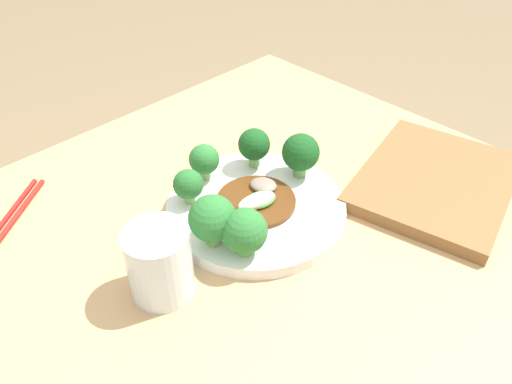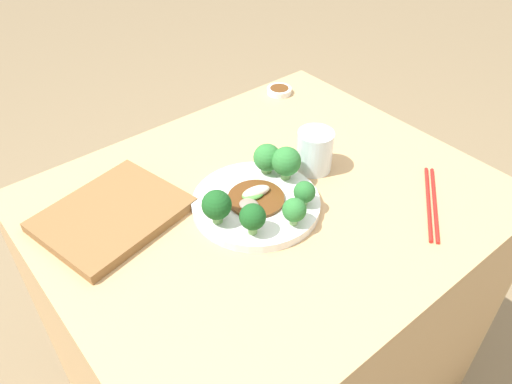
# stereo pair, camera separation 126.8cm
# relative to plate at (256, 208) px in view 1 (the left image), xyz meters

# --- Properties ---
(table) EXTENTS (0.88, 0.73, 0.72)m
(table) POSITION_rel_plate_xyz_m (0.04, 0.01, -0.37)
(table) COLOR tan
(table) RESTS_ON ground_plane
(plate) EXTENTS (0.25, 0.25, 0.02)m
(plate) POSITION_rel_plate_xyz_m (0.00, 0.00, 0.00)
(plate) COLOR white
(plate) RESTS_ON table
(broccoli_east) EXTENTS (0.06, 0.06, 0.07)m
(broccoli_east) POSITION_rel_plate_xyz_m (0.09, 0.02, 0.05)
(broccoli_east) COLOR #70A356
(broccoli_east) RESTS_ON plate
(broccoli_northeast) EXTENTS (0.06, 0.06, 0.06)m
(broccoli_northeast) POSITION_rel_plate_xyz_m (0.08, 0.06, 0.04)
(broccoli_northeast) COLOR #7AAD5B
(broccoli_northeast) RESTS_ON plate
(broccoli_south) EXTENTS (0.04, 0.04, 0.06)m
(broccoli_south) POSITION_rel_plate_xyz_m (0.01, -0.09, 0.04)
(broccoli_south) COLOR #89B76B
(broccoli_south) RESTS_ON plate
(broccoli_southeast) EXTENTS (0.04, 0.04, 0.05)m
(broccoli_southeast) POSITION_rel_plate_xyz_m (0.06, -0.07, 0.04)
(broccoli_southeast) COLOR #7AAD5B
(broccoli_southeast) RESTS_ON plate
(broccoli_west) EXTENTS (0.06, 0.06, 0.07)m
(broccoli_west) POSITION_rel_plate_xyz_m (-0.09, -0.00, 0.05)
(broccoli_west) COLOR #70A356
(broccoli_west) RESTS_ON plate
(broccoli_southwest) EXTENTS (0.05, 0.05, 0.06)m
(broccoli_southwest) POSITION_rel_plate_xyz_m (-0.06, -0.07, 0.05)
(broccoli_southwest) COLOR #7AAD5B
(broccoli_southwest) RESTS_ON plate
(stirfry_center) EXTENTS (0.11, 0.11, 0.02)m
(stirfry_center) POSITION_rel_plate_xyz_m (-0.00, 0.00, 0.02)
(stirfry_center) COLOR #5B3314
(stirfry_center) RESTS_ON plate
(drinking_glass) EXTENTS (0.08, 0.08, 0.09)m
(drinking_glass) POSITION_rel_plate_xyz_m (0.17, 0.02, 0.04)
(drinking_glass) COLOR silver
(drinking_glass) RESTS_ON table
(chopsticks) EXTENTS (0.19, 0.15, 0.01)m
(chopsticks) POSITION_rel_plate_xyz_m (0.27, -0.21, -0.01)
(chopsticks) COLOR red
(chopsticks) RESTS_ON table
(cutting_board) EXTENTS (0.29, 0.26, 0.02)m
(cutting_board) POSITION_rel_plate_xyz_m (-0.23, 0.15, 0.00)
(cutting_board) COLOR brown
(cutting_board) RESTS_ON table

